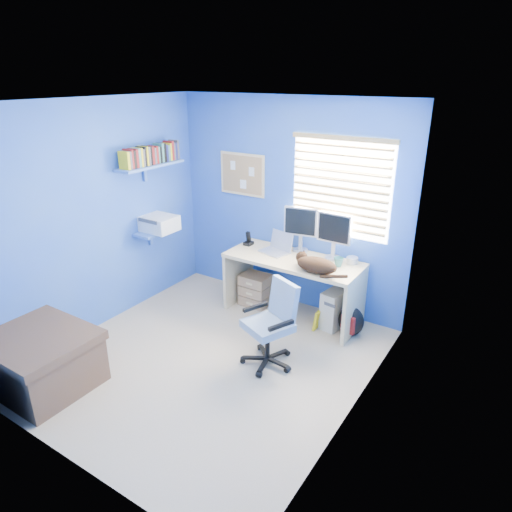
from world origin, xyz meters
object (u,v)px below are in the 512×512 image
Objects in this scene: tower_pc at (337,307)px; office_chair at (271,334)px; desk at (293,288)px; laptop at (275,244)px; cat at (317,265)px.

office_chair is at bearing -94.71° from tower_pc.
office_chair is (0.27, -0.95, -0.05)m from desk.
desk is 4.79× the size of laptop.
desk is 3.47× the size of cat.
office_chair is at bearing -46.82° from laptop.
desk is 0.99m from office_chair.
tower_pc is at bearing 84.07° from cat.
laptop is 1.03m from tower_pc.
laptop is 1.25m from office_chair.
cat is 0.68m from tower_pc.
cat is at bearing -27.96° from desk.
tower_pc is at bearing 9.34° from desk.
desk is at bearing 172.66° from cat.
laptop is at bearing -179.90° from cat.
office_chair is (0.55, -0.99, -0.53)m from laptop.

